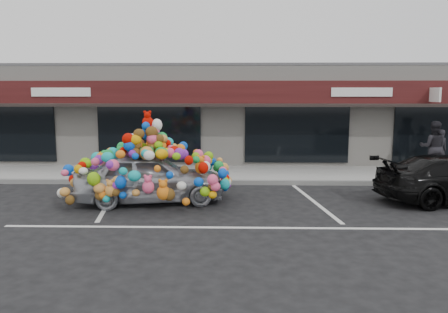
{
  "coord_description": "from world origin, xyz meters",
  "views": [
    {
      "loc": [
        0.46,
        -12.23,
        3.2
      ],
      "look_at": [
        0.15,
        1.4,
        1.14
      ],
      "focal_mm": 35.0,
      "sensor_mm": 36.0,
      "label": 1
    }
  ],
  "objects": [
    {
      "name": "sidewalk",
      "position": [
        0.0,
        4.0,
        0.07
      ],
      "size": [
        26.0,
        3.0,
        0.15
      ],
      "primitive_type": "cube",
      "color": "gray",
      "rests_on": "ground"
    },
    {
      "name": "shop_building",
      "position": [
        0.0,
        8.44,
        2.16
      ],
      "size": [
        24.0,
        7.2,
        4.31
      ],
      "color": "beige",
      "rests_on": "ground"
    },
    {
      "name": "pedestrian_b",
      "position": [
        7.89,
        4.09,
        1.12
      ],
      "size": [
        1.14,
        1.02,
        1.94
      ],
      "primitive_type": "imported",
      "rotation": [
        0.0,
        0.0,
        2.79
      ],
      "color": "black",
      "rests_on": "sidewalk"
    },
    {
      "name": "toy_car",
      "position": [
        -1.95,
        0.07,
        0.9
      ],
      "size": [
        3.09,
        4.82,
        2.65
      ],
      "rotation": [
        0.0,
        0.0,
        1.74
      ],
      "color": "#979AA1",
      "rests_on": "ground"
    },
    {
      "name": "parking_stripe_mid",
      "position": [
        2.8,
        0.2,
        0.0
      ],
      "size": [
        0.73,
        4.37,
        0.01
      ],
      "primitive_type": "cube",
      "rotation": [
        0.0,
        0.0,
        0.14
      ],
      "color": "silver",
      "rests_on": "ground"
    },
    {
      "name": "parking_stripe_left",
      "position": [
        -3.2,
        0.2,
        0.0
      ],
      "size": [
        0.73,
        4.37,
        0.01
      ],
      "primitive_type": "cube",
      "rotation": [
        0.0,
        0.0,
        0.14
      ],
      "color": "silver",
      "rests_on": "ground"
    },
    {
      "name": "lane_line",
      "position": [
        2.0,
        -2.3,
        0.0
      ],
      "size": [
        14.0,
        0.12,
        0.01
      ],
      "primitive_type": "cube",
      "color": "silver",
      "rests_on": "ground"
    },
    {
      "name": "kerb",
      "position": [
        0.0,
        2.5,
        0.07
      ],
      "size": [
        26.0,
        0.18,
        0.16
      ],
      "primitive_type": "cube",
      "color": "slate",
      "rests_on": "ground"
    },
    {
      "name": "pedestrian_a",
      "position": [
        8.35,
        4.56,
        0.95
      ],
      "size": [
        0.6,
        0.41,
        1.6
      ],
      "primitive_type": "imported",
      "rotation": [
        0.0,
        0.0,
        3.2
      ],
      "color": "black",
      "rests_on": "sidewalk"
    },
    {
      "name": "ground",
      "position": [
        0.0,
        0.0,
        0.0
      ],
      "size": [
        90.0,
        90.0,
        0.0
      ],
      "primitive_type": "plane",
      "color": "black",
      "rests_on": "ground"
    }
  ]
}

